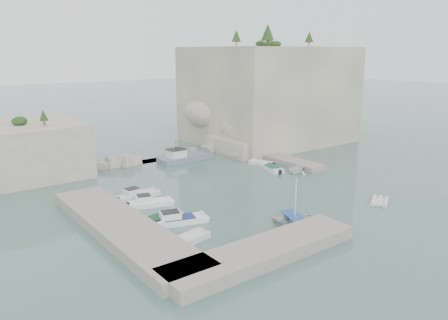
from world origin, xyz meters
TOP-DOWN VIEW (x-y plane):
  - ground at (0.00, 0.00)m, footprint 400.00×400.00m
  - cliff_east at (23.00, 23.00)m, footprint 26.00×22.00m
  - cliff_terrace at (13.00, 18.00)m, footprint 8.00×10.00m
  - outcrop_west at (-20.00, 25.00)m, footprint 16.00×14.00m
  - quay_west at (-17.00, -1.00)m, footprint 5.00×24.00m
  - quay_south at (-10.00, -12.50)m, footprint 18.00×4.00m
  - ledge_east at (13.50, 10.00)m, footprint 3.00×16.00m
  - breakwater at (-1.00, 22.00)m, footprint 28.00×3.00m
  - motorboat_a at (-11.33, 7.25)m, footprint 5.61×2.05m
  - motorboat_b at (-11.44, 4.06)m, footprint 5.43×3.09m
  - motorboat_c at (-12.75, -0.57)m, footprint 5.23×2.75m
  - motorboat_d at (-11.57, -2.03)m, footprint 6.39×3.52m
  - motorboat_e at (-12.97, -6.23)m, footprint 4.27×2.40m
  - rowboat at (-2.25, -8.55)m, footprint 5.10×4.40m
  - inflatable_dinghy at (9.19, -10.38)m, footprint 3.67×3.04m
  - tender_east_a at (10.70, 3.72)m, footprint 3.43×3.01m
  - tender_east_b at (9.03, 6.79)m, footprint 2.86×5.17m
  - tender_east_c at (9.92, 9.90)m, footprint 2.54×4.42m
  - tender_east_d at (10.00, 14.82)m, footprint 4.14×1.92m
  - work_boat at (2.36, 18.83)m, footprint 9.74×3.30m
  - rowboat_mast at (-2.25, -8.55)m, footprint 0.10×0.10m
  - vegetation at (17.83, 24.40)m, footprint 53.48×13.88m

SIDE VIEW (x-z plane):
  - ground at x=0.00m, z-range 0.00..0.00m
  - motorboat_a at x=-11.33m, z-range -0.70..0.70m
  - motorboat_b at x=-11.44m, z-range -0.70..0.70m
  - motorboat_c at x=-12.75m, z-range -0.35..0.35m
  - motorboat_d at x=-11.57m, z-range -0.70..0.70m
  - motorboat_e at x=-12.97m, z-range -0.35..0.35m
  - rowboat at x=-2.25m, z-range -0.44..0.44m
  - inflatable_dinghy at x=9.19m, z-range -0.22..0.22m
  - tender_east_a at x=10.70m, z-range -0.86..0.86m
  - tender_east_b at x=9.03m, z-range -0.35..0.35m
  - tender_east_c at x=9.92m, z-range -0.35..0.35m
  - tender_east_d at x=10.00m, z-range -0.77..0.77m
  - work_boat at x=2.36m, z-range -1.10..1.10m
  - ledge_east at x=13.50m, z-range 0.00..0.80m
  - quay_west at x=-17.00m, z-range 0.00..1.10m
  - quay_south at x=-10.00m, z-range 0.00..1.10m
  - breakwater at x=-1.00m, z-range 0.00..1.40m
  - cliff_terrace at x=13.00m, z-range 0.00..2.50m
  - rowboat_mast at x=-2.25m, z-range 0.44..4.64m
  - outcrop_west at x=-20.00m, z-range 0.00..7.00m
  - cliff_east at x=23.00m, z-range 0.00..17.00m
  - vegetation at x=17.83m, z-range 11.23..24.63m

